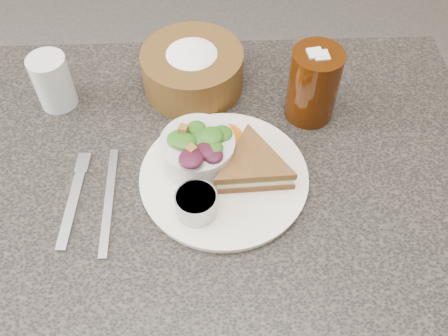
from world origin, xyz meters
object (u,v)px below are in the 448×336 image
salad_bowl (198,147)px  water_glass (53,82)px  dining_table (195,283)px  bread_basket (192,64)px  cola_glass (314,82)px  sandwich (253,166)px  dressing_ramekin (196,204)px  dinner_plate (224,177)px

salad_bowl → water_glass: 0.29m
dining_table → salad_bowl: bearing=57.3°
bread_basket → salad_bowl: bearing=-87.3°
dining_table → cola_glass: bearing=34.3°
salad_bowl → cola_glass: (0.19, 0.11, 0.03)m
sandwich → dining_table: bearing=-177.9°
dressing_ramekin → bread_basket: size_ratio=0.35×
dining_table → bread_basket: (0.02, 0.22, 0.43)m
salad_bowl → bread_basket: (-0.01, 0.19, 0.01)m
sandwich → salad_bowl: (-0.08, 0.03, 0.01)m
dinner_plate → salad_bowl: size_ratio=2.24×
dressing_ramekin → sandwich: bearing=37.1°
sandwich → water_glass: 0.38m
dining_table → salad_bowl: size_ratio=8.52×
dressing_ramekin → cola_glass: bearing=46.3°
cola_glass → water_glass: bearing=174.7°
cola_glass → water_glass: 0.45m
dressing_ramekin → water_glass: water_glass is taller
sandwich → bread_basket: bread_basket is taller
bread_basket → water_glass: (-0.24, -0.03, -0.00)m
dining_table → dressing_ramekin: size_ratio=15.83×
cola_glass → sandwich: bearing=-128.1°
dressing_ramekin → dinner_plate: bearing=56.3°
dining_table → water_glass: (-0.23, 0.19, 0.42)m
dinner_plate → dressing_ramekin: size_ratio=4.16×
dressing_ramekin → dining_table: bearing=110.3°
cola_glass → bread_basket: bearing=159.6°
salad_bowl → cola_glass: 0.23m
salad_bowl → dressing_ramekin: size_ratio=1.86×
dressing_ramekin → cola_glass: cola_glass is taller
dinner_plate → dressing_ramekin: 0.08m
water_glass → dinner_plate: bearing=-32.2°
dining_table → bread_basket: bearing=86.1°
dressing_ramekin → water_glass: 0.35m
dressing_ramekin → water_glass: bearing=135.0°
dinner_plate → water_glass: 0.34m
dining_table → dinner_plate: bearing=6.5°
sandwich → bread_basket: 0.24m
dining_table → dressing_ramekin: bearing=-69.7°
dinner_plate → cola_glass: (0.15, 0.14, 0.07)m
sandwich → cola_glass: bearing=49.4°
sandwich → salad_bowl: bearing=158.9°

